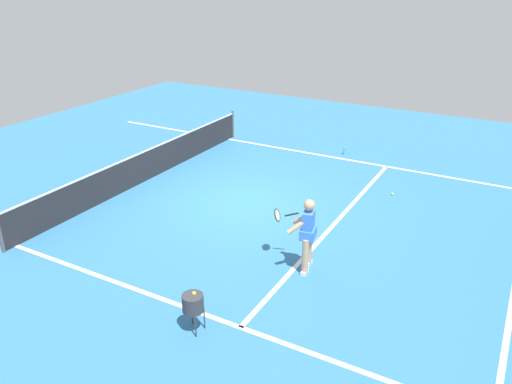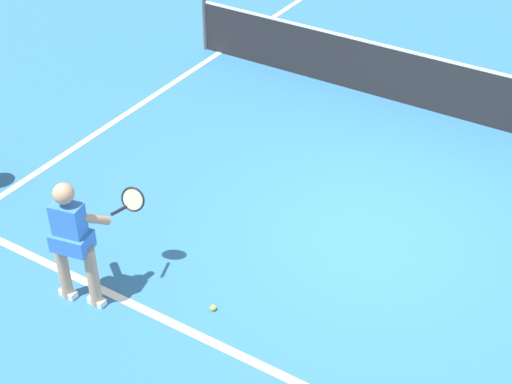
% 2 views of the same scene
% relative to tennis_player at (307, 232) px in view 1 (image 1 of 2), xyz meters
% --- Properties ---
extents(ground_plane, '(23.41, 23.41, 0.00)m').
position_rel_tennis_player_xyz_m(ground_plane, '(2.20, 2.72, -0.85)').
color(ground_plane, teal).
extents(service_line_marking, '(8.87, 0.10, 0.01)m').
position_rel_tennis_player_xyz_m(service_line_marking, '(2.20, 0.20, -0.84)').
color(service_line_marking, white).
rests_on(service_line_marking, ground).
extents(sideline_left_marking, '(0.10, 16.01, 0.01)m').
position_rel_tennis_player_xyz_m(sideline_left_marking, '(-2.24, 2.72, -0.84)').
color(sideline_left_marking, white).
rests_on(sideline_left_marking, ground).
extents(sideline_right_marking, '(0.10, 16.01, 0.01)m').
position_rel_tennis_player_xyz_m(sideline_right_marking, '(6.63, 2.72, -0.84)').
color(sideline_right_marking, white).
rests_on(sideline_right_marking, ground).
extents(court_net, '(9.55, 0.08, 0.98)m').
position_rel_tennis_player_xyz_m(court_net, '(2.20, 5.96, -0.39)').
color(court_net, '#4C4C51').
rests_on(court_net, ground).
extents(tennis_player, '(0.69, 1.04, 1.55)m').
position_rel_tennis_player_xyz_m(tennis_player, '(0.00, 0.00, 0.00)').
color(tennis_player, tan).
rests_on(tennis_player, ground).
extents(tennis_ball_near, '(0.07, 0.07, 0.07)m').
position_rel_tennis_player_xyz_m(tennis_ball_near, '(1.30, 0.59, -0.81)').
color(tennis_ball_near, '#D1E533').
rests_on(tennis_ball_near, ground).
extents(tennis_ball_mid, '(0.07, 0.07, 0.07)m').
position_rel_tennis_player_xyz_m(tennis_ball_mid, '(4.56, -0.55, -0.81)').
color(tennis_ball_mid, '#D1E533').
rests_on(tennis_ball_mid, ground).
extents(ball_hopper, '(0.36, 0.36, 0.74)m').
position_rel_tennis_player_xyz_m(ball_hopper, '(-2.67, 0.85, -0.30)').
color(ball_hopper, '#333338').
rests_on(ball_hopper, ground).
extents(water_bottle, '(0.07, 0.07, 0.24)m').
position_rel_tennis_player_xyz_m(water_bottle, '(7.10, 1.74, -0.73)').
color(water_bottle, '#4C9EE5').
rests_on(water_bottle, ground).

